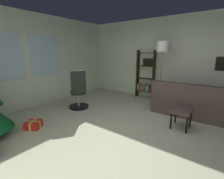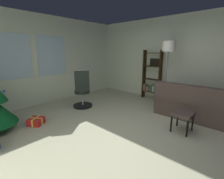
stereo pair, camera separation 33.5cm
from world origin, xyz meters
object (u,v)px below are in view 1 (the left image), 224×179
(footstool, at_px, (182,113))
(bookshelf, at_px, (145,78))
(office_chair, at_px, (78,94))
(floor_lamp, at_px, (163,52))
(couch, at_px, (201,104))
(gift_box_red, at_px, (33,125))

(footstool, height_order, bookshelf, bookshelf)
(office_chair, height_order, floor_lamp, floor_lamp)
(couch, xyz_separation_m, office_chair, (-1.52, 2.90, 0.13))
(office_chair, distance_m, floor_lamp, 2.69)
(couch, relative_size, footstool, 5.01)
(office_chair, relative_size, bookshelf, 0.67)
(gift_box_red, relative_size, office_chair, 0.36)
(footstool, distance_m, office_chair, 2.71)
(office_chair, bearing_deg, couch, -62.33)
(gift_box_red, height_order, bookshelf, bookshelf)
(footstool, bearing_deg, gift_box_red, 126.87)
(couch, height_order, office_chair, office_chair)
(office_chair, bearing_deg, bookshelf, -25.75)
(footstool, bearing_deg, office_chair, 100.57)
(couch, relative_size, bookshelf, 1.25)
(footstool, xyz_separation_m, bookshelf, (1.64, 1.63, 0.38))
(footstool, distance_m, gift_box_red, 3.18)
(gift_box_red, xyz_separation_m, office_chair, (1.41, 0.12, 0.35))
(couch, height_order, floor_lamp, floor_lamp)
(bookshelf, bearing_deg, floor_lamp, -122.81)
(gift_box_red, bearing_deg, couch, -43.47)
(couch, distance_m, gift_box_red, 4.04)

